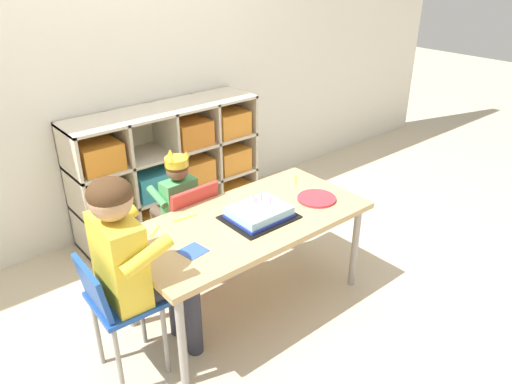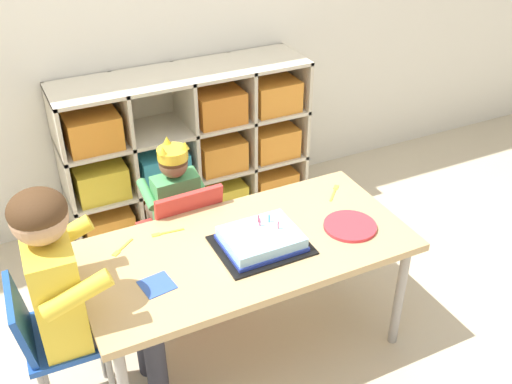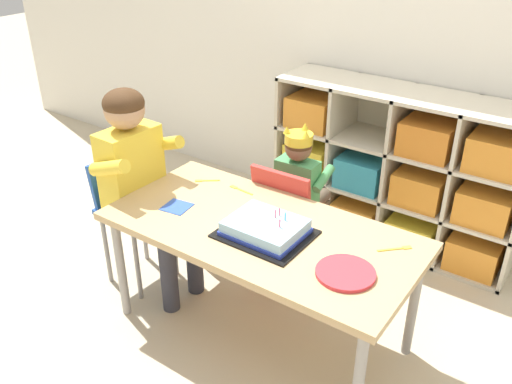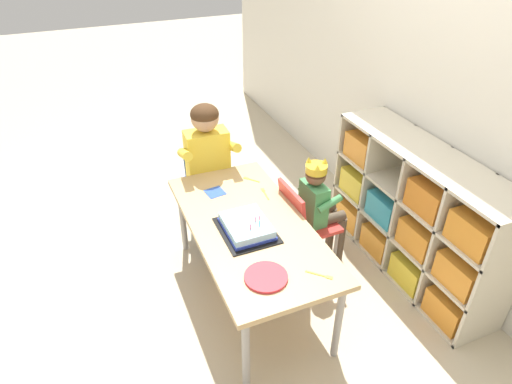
{
  "view_description": "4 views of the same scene",
  "coord_description": "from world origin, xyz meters",
  "px_view_note": "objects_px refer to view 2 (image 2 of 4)",
  "views": [
    {
      "loc": [
        -1.45,
        -1.8,
        1.9
      ],
      "look_at": [
        0.03,
        -0.03,
        0.75
      ],
      "focal_mm": 34.28,
      "sensor_mm": 36.0,
      "label": 1
    },
    {
      "loc": [
        -0.82,
        -1.76,
        2.06
      ],
      "look_at": [
        0.03,
        -0.03,
        0.84
      ],
      "focal_mm": 41.81,
      "sensor_mm": 36.0,
      "label": 2
    },
    {
      "loc": [
        1.11,
        -1.62,
        1.82
      ],
      "look_at": [
        -0.01,
        -0.03,
        0.76
      ],
      "focal_mm": 38.29,
      "sensor_mm": 36.0,
      "label": 3
    },
    {
      "loc": [
        1.95,
        -0.77,
        2.2
      ],
      "look_at": [
        -0.01,
        0.05,
        0.79
      ],
      "focal_mm": 31.35,
      "sensor_mm": 36.0,
      "label": 4
    }
  ],
  "objects_px": {
    "paper_plate_stack": "(350,226)",
    "fork_scattered_mid_table": "(166,233)",
    "classroom_chair_blue": "(184,231)",
    "birthday_cake_on_tray": "(261,240)",
    "fork_near_cake_tray": "(121,248)",
    "classroom_chair_adult_side": "(54,337)",
    "activity_table": "(246,254)",
    "adult_helper_seated": "(73,283)",
    "child_with_crown": "(173,197)",
    "fork_near_child_seat": "(334,192)"
  },
  "relations": [
    {
      "from": "fork_near_child_seat",
      "to": "classroom_chair_adult_side",
      "type": "bearing_deg",
      "value": -37.6
    },
    {
      "from": "paper_plate_stack",
      "to": "fork_scattered_mid_table",
      "type": "bearing_deg",
      "value": 156.79
    },
    {
      "from": "classroom_chair_blue",
      "to": "fork_near_cake_tray",
      "type": "distance_m",
      "value": 0.46
    },
    {
      "from": "activity_table",
      "to": "adult_helper_seated",
      "type": "relative_size",
      "value": 1.28
    },
    {
      "from": "birthday_cake_on_tray",
      "to": "fork_scattered_mid_table",
      "type": "relative_size",
      "value": 2.67
    },
    {
      "from": "activity_table",
      "to": "birthday_cake_on_tray",
      "type": "bearing_deg",
      "value": -36.87
    },
    {
      "from": "classroom_chair_blue",
      "to": "fork_near_child_seat",
      "type": "relative_size",
      "value": 5.93
    },
    {
      "from": "child_with_crown",
      "to": "fork_near_child_seat",
      "type": "relative_size",
      "value": 7.43
    },
    {
      "from": "child_with_crown",
      "to": "adult_helper_seated",
      "type": "relative_size",
      "value": 0.8
    },
    {
      "from": "fork_scattered_mid_table",
      "to": "birthday_cake_on_tray",
      "type": "bearing_deg",
      "value": -32.93
    },
    {
      "from": "adult_helper_seated",
      "to": "birthday_cake_on_tray",
      "type": "distance_m",
      "value": 0.74
    },
    {
      "from": "classroom_chair_blue",
      "to": "birthday_cake_on_tray",
      "type": "xyz_separation_m",
      "value": [
        0.17,
        -0.47,
        0.21
      ]
    },
    {
      "from": "birthday_cake_on_tray",
      "to": "fork_near_child_seat",
      "type": "bearing_deg",
      "value": 23.91
    },
    {
      "from": "birthday_cake_on_tray",
      "to": "activity_table",
      "type": "bearing_deg",
      "value": 143.13
    },
    {
      "from": "child_with_crown",
      "to": "classroom_chair_adult_side",
      "type": "distance_m",
      "value": 0.88
    },
    {
      "from": "adult_helper_seated",
      "to": "fork_near_child_seat",
      "type": "xyz_separation_m",
      "value": [
        1.23,
        0.2,
        -0.07
      ]
    },
    {
      "from": "paper_plate_stack",
      "to": "classroom_chair_adult_side",
      "type": "bearing_deg",
      "value": 176.63
    },
    {
      "from": "fork_near_cake_tray",
      "to": "fork_scattered_mid_table",
      "type": "distance_m",
      "value": 0.2
    },
    {
      "from": "birthday_cake_on_tray",
      "to": "fork_near_cake_tray",
      "type": "xyz_separation_m",
      "value": [
        -0.52,
        0.23,
        -0.03
      ]
    },
    {
      "from": "classroom_chair_blue",
      "to": "child_with_crown",
      "type": "height_order",
      "value": "child_with_crown"
    },
    {
      "from": "birthday_cake_on_tray",
      "to": "fork_scattered_mid_table",
      "type": "bearing_deg",
      "value": 141.48
    },
    {
      "from": "adult_helper_seated",
      "to": "birthday_cake_on_tray",
      "type": "xyz_separation_m",
      "value": [
        0.74,
        -0.02,
        -0.04
      ]
    },
    {
      "from": "fork_near_child_seat",
      "to": "paper_plate_stack",
      "type": "bearing_deg",
      "value": 25.28
    },
    {
      "from": "activity_table",
      "to": "fork_near_child_seat",
      "type": "relative_size",
      "value": 11.88
    },
    {
      "from": "classroom_chair_adult_side",
      "to": "adult_helper_seated",
      "type": "xyz_separation_m",
      "value": [
        0.11,
        -0.0,
        0.22
      ]
    },
    {
      "from": "activity_table",
      "to": "fork_near_cake_tray",
      "type": "relative_size",
      "value": 12.74
    },
    {
      "from": "fork_scattered_mid_table",
      "to": "classroom_chair_adult_side",
      "type": "bearing_deg",
      "value": -150.49
    },
    {
      "from": "child_with_crown",
      "to": "activity_table",
      "type": "bearing_deg",
      "value": 100.95
    },
    {
      "from": "child_with_crown",
      "to": "paper_plate_stack",
      "type": "distance_m",
      "value": 0.86
    },
    {
      "from": "classroom_chair_adult_side",
      "to": "fork_near_cake_tray",
      "type": "xyz_separation_m",
      "value": [
        0.33,
        0.21,
        0.15
      ]
    },
    {
      "from": "birthday_cake_on_tray",
      "to": "child_with_crown",
      "type": "bearing_deg",
      "value": 106.67
    },
    {
      "from": "fork_scattered_mid_table",
      "to": "paper_plate_stack",
      "type": "bearing_deg",
      "value": -17.62
    },
    {
      "from": "child_with_crown",
      "to": "adult_helper_seated",
      "type": "distance_m",
      "value": 0.81
    },
    {
      "from": "birthday_cake_on_tray",
      "to": "fork_near_cake_tray",
      "type": "bearing_deg",
      "value": 155.72
    },
    {
      "from": "classroom_chair_blue",
      "to": "paper_plate_stack",
      "type": "distance_m",
      "value": 0.8
    },
    {
      "from": "fork_near_child_seat",
      "to": "fork_scattered_mid_table",
      "type": "relative_size",
      "value": 0.82
    },
    {
      "from": "child_with_crown",
      "to": "fork_near_cake_tray",
      "type": "xyz_separation_m",
      "value": [
        -0.34,
        -0.35,
        0.06
      ]
    },
    {
      "from": "classroom_chair_adult_side",
      "to": "fork_near_cake_tray",
      "type": "relative_size",
      "value": 6.37
    },
    {
      "from": "child_with_crown",
      "to": "adult_helper_seated",
      "type": "height_order",
      "value": "adult_helper_seated"
    },
    {
      "from": "paper_plate_stack",
      "to": "birthday_cake_on_tray",
      "type": "bearing_deg",
      "value": 172.54
    },
    {
      "from": "paper_plate_stack",
      "to": "fork_scattered_mid_table",
      "type": "height_order",
      "value": "paper_plate_stack"
    },
    {
      "from": "activity_table",
      "to": "paper_plate_stack",
      "type": "distance_m",
      "value": 0.46
    },
    {
      "from": "classroom_chair_blue",
      "to": "adult_helper_seated",
      "type": "bearing_deg",
      "value": 36.81
    },
    {
      "from": "fork_near_child_seat",
      "to": "classroom_chair_blue",
      "type": "bearing_deg",
      "value": -67.24
    },
    {
      "from": "birthday_cake_on_tray",
      "to": "classroom_chair_adult_side",
      "type": "bearing_deg",
      "value": 178.56
    },
    {
      "from": "classroom_chair_adult_side",
      "to": "fork_scattered_mid_table",
      "type": "distance_m",
      "value": 0.6
    },
    {
      "from": "activity_table",
      "to": "adult_helper_seated",
      "type": "bearing_deg",
      "value": -178.31
    },
    {
      "from": "activity_table",
      "to": "fork_near_child_seat",
      "type": "bearing_deg",
      "value": 18.38
    },
    {
      "from": "activity_table",
      "to": "classroom_chair_blue",
      "type": "bearing_deg",
      "value": 105.63
    },
    {
      "from": "classroom_chair_blue",
      "to": "fork_near_cake_tray",
      "type": "bearing_deg",
      "value": 33.11
    }
  ]
}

